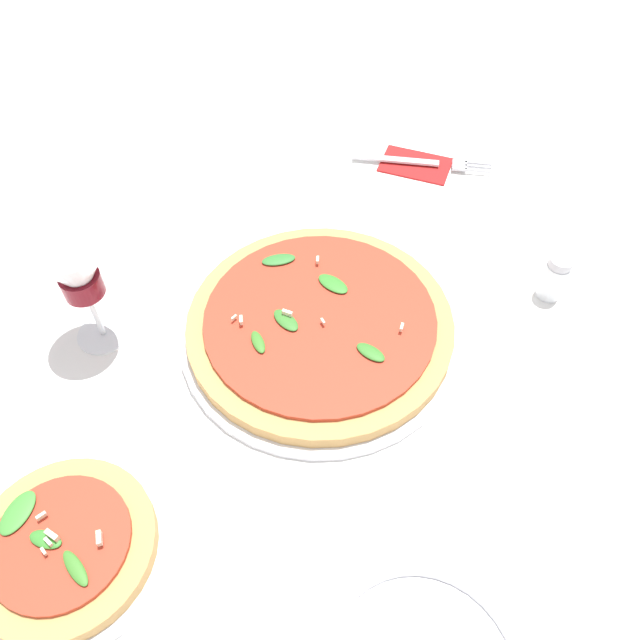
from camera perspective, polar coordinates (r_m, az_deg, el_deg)
ground_plane at (r=0.82m, az=-2.03°, el=0.94°), size 6.00×6.00×0.00m
pizza_arugula_main at (r=0.78m, az=-0.01°, el=-0.59°), size 0.35×0.35×0.05m
pizza_personal_side at (r=0.69m, az=-22.23°, el=-18.74°), size 0.20×0.20×0.05m
wine_glass at (r=0.76m, az=-21.28°, el=3.89°), size 0.09×0.09×0.16m
napkin at (r=1.05m, az=8.73°, el=13.91°), size 0.12×0.08×0.01m
fork at (r=1.05m, az=9.23°, el=14.07°), size 0.22×0.04×0.00m
shaker_pepper at (r=0.87m, az=20.66°, el=3.66°), size 0.03×0.03×0.07m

